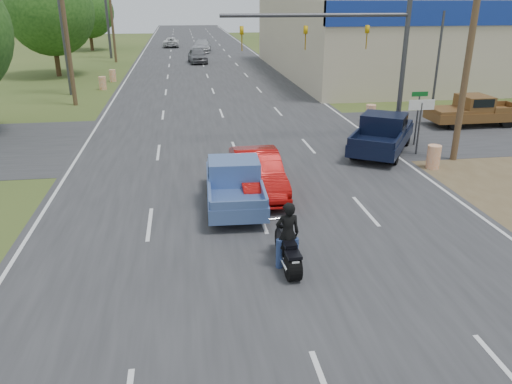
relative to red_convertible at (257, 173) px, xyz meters
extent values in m
cube|color=#2D2D30|center=(-0.23, 29.70, -0.75)|extent=(15.00, 180.00, 0.02)
cube|color=#2D2D30|center=(-0.23, 7.70, -0.75)|extent=(120.00, 10.00, 0.02)
cylinder|color=#4C3823|center=(9.27, 2.70, 4.24)|extent=(0.28, 0.28, 10.00)
cylinder|color=#4C3823|center=(9.27, 20.70, 4.24)|extent=(0.28, 0.28, 10.00)
cylinder|color=#4C3823|center=(9.27, 38.70, 4.24)|extent=(0.28, 0.28, 10.00)
cylinder|color=#4C3823|center=(-9.73, 17.70, 4.24)|extent=(0.28, 0.28, 10.00)
cylinder|color=#4C3823|center=(-9.73, 41.70, 4.24)|extent=(0.28, 0.28, 10.00)
cylinder|color=#422D19|center=(-13.73, 31.70, 0.86)|extent=(0.44, 0.44, 3.24)
sphere|color=#183F12|center=(-13.73, 31.70, 4.82)|extent=(7.56, 7.56, 7.56)
cylinder|color=#422D19|center=(-14.43, 55.70, 0.68)|extent=(0.44, 0.44, 2.88)
sphere|color=#183F12|center=(-14.43, 55.70, 4.20)|extent=(6.72, 6.72, 6.72)
cylinder|color=#422D19|center=(29.77, 84.70, 0.95)|extent=(0.44, 0.44, 3.42)
sphere|color=#183F12|center=(29.77, 84.70, 5.13)|extent=(7.98, 7.98, 7.98)
cylinder|color=#422D19|center=(-30.23, 84.70, 1.13)|extent=(0.44, 0.44, 3.78)
cylinder|color=orange|center=(7.77, 1.70, -0.26)|extent=(0.56, 0.56, 1.00)
cylinder|color=orange|center=(8.17, 10.20, -0.26)|extent=(0.56, 0.56, 1.00)
cylinder|color=orange|center=(-8.73, 23.70, -0.26)|extent=(0.56, 0.56, 1.00)
cylinder|color=orange|center=(-8.43, 27.70, -0.26)|extent=(0.56, 0.56, 1.00)
cylinder|color=#3F3F44|center=(-10.73, 21.70, 3.74)|extent=(0.30, 0.30, 9.00)
cylinder|color=#3F3F44|center=(-10.73, 45.70, 3.74)|extent=(0.30, 0.30, 9.00)
cylinder|color=#3F3F44|center=(7.97, 3.70, 0.44)|extent=(0.08, 0.08, 2.40)
cube|color=white|center=(7.97, 3.70, 1.54)|extent=(1.20, 0.05, 0.45)
cylinder|color=#3F3F44|center=(8.57, 5.20, 0.44)|extent=(0.08, 0.08, 2.40)
cube|color=#0C591E|center=(8.57, 5.20, 1.74)|extent=(0.80, 0.04, 0.22)
cylinder|color=#3F3F44|center=(8.27, 6.70, 2.74)|extent=(0.24, 0.24, 7.00)
cylinder|color=#3F3F44|center=(3.77, 6.70, 5.24)|extent=(9.00, 0.18, 0.18)
imported|color=gold|center=(6.27, 6.70, 4.79)|extent=(0.18, 0.40, 1.10)
imported|color=gold|center=(3.27, 6.70, 4.79)|extent=(0.18, 0.40, 1.10)
imported|color=gold|center=(0.27, 6.70, 4.79)|extent=(0.18, 0.40, 1.10)
imported|color=#990907|center=(0.00, 0.00, 0.00)|extent=(1.70, 4.66, 1.53)
cylinder|color=black|center=(0.00, -6.21, -0.42)|extent=(0.36, 0.71, 0.70)
cylinder|color=black|center=(-0.06, -4.68, -0.42)|extent=(0.15, 0.70, 0.70)
cube|color=black|center=(-0.04, -5.42, -0.11)|extent=(0.28, 1.27, 0.32)
cube|color=black|center=(-0.05, -5.15, 0.10)|extent=(0.30, 0.59, 0.23)
cube|color=black|center=(-0.02, -5.73, 0.06)|extent=(0.34, 0.59, 0.11)
cylinder|color=white|center=(-0.06, -4.84, 0.34)|extent=(0.69, 0.08, 0.05)
cube|color=white|center=(0.00, -6.44, -0.18)|extent=(0.19, 0.03, 0.13)
imported|color=black|center=(-0.03, -5.57, 0.13)|extent=(0.67, 0.45, 1.78)
cylinder|color=black|center=(-1.68, 0.48, -0.39)|extent=(0.31, 0.76, 0.75)
cylinder|color=black|center=(-0.11, 0.41, -0.39)|extent=(0.31, 0.76, 0.75)
cylinder|color=black|center=(-1.81, -2.44, -0.39)|extent=(0.31, 0.76, 0.75)
cylinder|color=black|center=(-0.24, -2.51, -0.39)|extent=(0.31, 0.76, 0.75)
cube|color=#4D6AA5|center=(-0.96, -1.01, -0.18)|extent=(2.08, 4.94, 0.49)
cube|color=#4D6AA5|center=(-0.90, 0.45, 0.13)|extent=(1.86, 1.92, 0.17)
cube|color=#4D6AA5|center=(-0.96, -0.92, 0.45)|extent=(1.78, 1.53, 0.80)
cube|color=black|center=(-0.96, -0.92, 0.59)|extent=(1.81, 1.24, 0.42)
cube|color=#4D6AA5|center=(-1.06, -3.40, 0.19)|extent=(1.72, 0.15, 0.28)
cylinder|color=black|center=(6.64, 6.12, -0.35)|extent=(0.71, 0.87, 0.83)
cylinder|color=black|center=(8.11, 5.18, -0.35)|extent=(0.71, 0.87, 0.83)
cylinder|color=black|center=(4.90, 3.40, -0.35)|extent=(0.71, 0.87, 0.83)
cylinder|color=black|center=(6.36, 2.46, -0.35)|extent=(0.71, 0.87, 0.83)
cube|color=black|center=(6.50, 4.29, -0.12)|extent=(4.65, 5.65, 0.54)
cube|color=black|center=(7.37, 5.65, 0.22)|extent=(2.76, 2.78, 0.19)
cube|color=black|center=(6.56, 4.38, 0.58)|extent=(2.48, 2.39, 0.88)
cube|color=black|center=(6.56, 4.38, 0.74)|extent=(2.34, 2.14, 0.47)
cube|color=black|center=(5.08, 2.07, 0.29)|extent=(1.65, 1.10, 0.31)
cylinder|color=black|center=(12.06, 7.65, -0.37)|extent=(0.79, 0.31, 0.79)
cylinder|color=black|center=(12.04, 9.31, -0.37)|extent=(0.79, 0.31, 0.79)
cylinder|color=black|center=(15.14, 7.70, -0.37)|extent=(0.79, 0.31, 0.79)
cylinder|color=black|center=(15.12, 9.36, -0.37)|extent=(0.79, 0.31, 0.79)
cube|color=brown|center=(13.59, 8.50, -0.15)|extent=(5.17, 2.06, 0.51)
cube|color=brown|center=(12.05, 8.48, 0.17)|extent=(1.98, 1.91, 0.18)
cube|color=brown|center=(13.49, 8.50, 0.52)|extent=(1.57, 1.84, 0.84)
cube|color=black|center=(13.49, 8.50, 0.67)|extent=(1.26, 1.88, 0.44)
imported|color=slate|center=(-0.73, 39.58, 0.02)|extent=(2.23, 4.75, 1.57)
imported|color=#B3B3B8|center=(0.29, 51.33, 0.03)|extent=(2.76, 5.66, 1.59)
imported|color=silver|center=(-3.83, 59.19, -0.10)|extent=(2.22, 4.81, 1.33)
camera|label=1|loc=(-2.56, -17.09, 6.01)|focal=35.00mm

